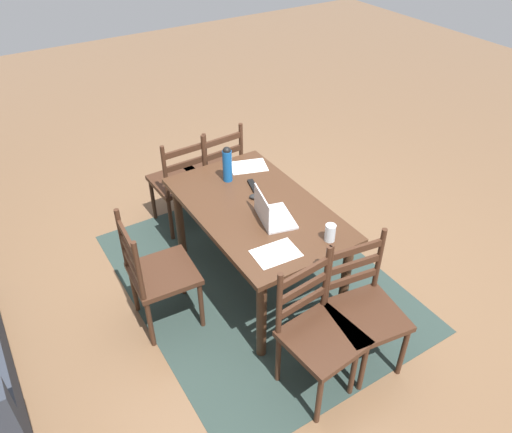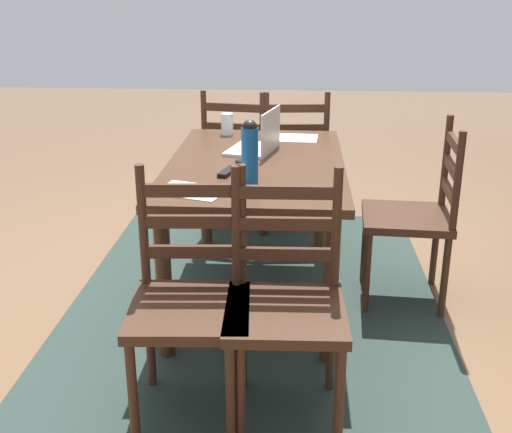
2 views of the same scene
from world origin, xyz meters
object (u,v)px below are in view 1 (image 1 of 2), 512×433
Objects in this scene: chair_far_head at (158,274)px; chair_left_near at (363,310)px; drinking_glass at (330,233)px; tv_remote at (253,186)px; computer_mouse at (256,196)px; chair_left_far at (319,333)px; laptop at (270,213)px; dining_table at (256,217)px; water_bottle at (228,163)px; chair_right_near at (215,171)px; chair_right_far at (180,182)px.

chair_far_head is 1.42m from chair_left_near.
drinking_glass is 0.83m from tv_remote.
chair_left_far is at bearing -166.91° from computer_mouse.
chair_far_head reaches higher than computer_mouse.
drinking_glass is (-0.40, -0.22, 0.00)m from laptop.
chair_left_far and chair_left_near have the same top height.
drinking_glass is (0.42, -0.39, 0.34)m from chair_left_far.
tv_remote is at bearing -26.32° from dining_table.
tv_remote is at bearing -148.44° from water_bottle.
chair_right_near is 2.61× the size of laptop.
laptop is (-0.19, -0.81, 0.33)m from chair_far_head.
chair_left_far is at bearing 137.18° from drinking_glass.
chair_right_far is 1.00× the size of chair_right_near.
laptop is (0.82, 0.19, 0.33)m from chair_left_near.
dining_table is 1.52× the size of chair_right_far.
chair_right_far is 9.50× the size of computer_mouse.
chair_left_near is 1.15m from computer_mouse.
chair_right_far is 7.63× the size of drinking_glass.
tv_remote is (-0.77, -0.29, 0.29)m from chair_right_far.
chair_right_near is (1.01, -0.18, -0.18)m from dining_table.
computer_mouse is (-0.92, -0.23, 0.29)m from chair_right_far.
chair_left_far and chair_right_far have the same top height.
chair_far_head is 1.00m from tv_remote.
dining_table is 8.51× the size of tv_remote.
chair_left_near is (-1.01, -0.99, 0.00)m from chair_far_head.
chair_right_far is 1.26m from laptop.
tv_remote is (0.14, -0.06, -0.01)m from computer_mouse.
chair_right_far and chair_right_near have the same top height.
laptop is at bearing 28.60° from drinking_glass.
laptop reaches higher than chair_left_far.
chair_far_head reaches higher than dining_table.
chair_far_head is 1.00× the size of chair_left_near.
chair_right_near is at bearing -8.72° from laptop.
chair_right_far reaches higher than dining_table.
chair_right_far is at bearing 90.01° from chair_right_near.
chair_left_near is at bearing -135.63° from chair_far_head.
chair_right_near is (2.02, -0.36, 0.00)m from chair_left_far.
drinking_glass is at bearing -178.82° from chair_right_near.
chair_far_head is at bearing 28.94° from tv_remote.
water_bottle is at bearing -7.22° from chair_left_far.
chair_left_far is at bearing 169.95° from chair_right_near.
chair_right_far is at bearing 8.00° from laptop.
tv_remote is at bearing -75.78° from chair_far_head.
chair_left_far is (-1.01, 0.18, -0.18)m from dining_table.
laptop is at bearing 178.27° from dining_table.
chair_right_far is (1.01, 0.17, -0.18)m from dining_table.
chair_left_far is 1.00× the size of chair_right_far.
chair_far_head and chair_right_far have the same top height.
chair_right_far reaches higher than computer_mouse.
chair_right_near is 9.50× the size of computer_mouse.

